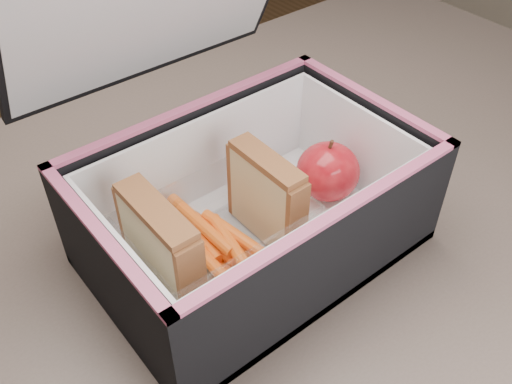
{
  "coord_description": "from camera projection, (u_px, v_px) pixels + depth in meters",
  "views": [
    {
      "loc": [
        -0.29,
        -0.3,
        1.18
      ],
      "look_at": [
        -0.03,
        0.02,
        0.81
      ],
      "focal_mm": 40.0,
      "sensor_mm": 36.0,
      "label": 1
    }
  ],
  "objects": [
    {
      "name": "kitchen_table",
      "position": [
        287.0,
        287.0,
        0.66
      ],
      "size": [
        1.2,
        0.8,
        0.75
      ],
      "color": "brown",
      "rests_on": "ground"
    },
    {
      "name": "lunch_bag",
      "position": [
        251.0,
        197.0,
        0.54
      ],
      "size": [
        0.31,
        0.3,
        0.3
      ],
      "color": "black",
      "rests_on": "kitchen_table"
    },
    {
      "name": "plastic_tub",
      "position": [
        218.0,
        237.0,
        0.53
      ],
      "size": [
        0.16,
        0.11,
        0.07
      ],
      "primitive_type": null,
      "color": "white",
      "rests_on": "lunch_bag"
    },
    {
      "name": "sandwich_left",
      "position": [
        161.0,
        251.0,
        0.49
      ],
      "size": [
        0.03,
        0.09,
        0.1
      ],
      "color": "tan",
      "rests_on": "plastic_tub"
    },
    {
      "name": "sandwich_right",
      "position": [
        266.0,
        197.0,
        0.54
      ],
      "size": [
        0.02,
        0.08,
        0.1
      ],
      "color": "tan",
      "rests_on": "plastic_tub"
    },
    {
      "name": "carrot_sticks",
      "position": [
        219.0,
        251.0,
        0.53
      ],
      "size": [
        0.05,
        0.16,
        0.03
      ],
      "color": "#D84B0E",
      "rests_on": "plastic_tub"
    },
    {
      "name": "paper_napkin",
      "position": [
        324.0,
        197.0,
        0.61
      ],
      "size": [
        0.09,
        0.09,
        0.01
      ],
      "primitive_type": "cube",
      "rotation": [
        0.0,
        0.0,
        -0.4
      ],
      "color": "white",
      "rests_on": "lunch_bag"
    },
    {
      "name": "red_apple",
      "position": [
        328.0,
        171.0,
        0.59
      ],
      "size": [
        0.07,
        0.07,
        0.07
      ],
      "rotation": [
        0.0,
        0.0,
        0.1
      ],
      "color": "maroon",
      "rests_on": "paper_napkin"
    }
  ]
}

